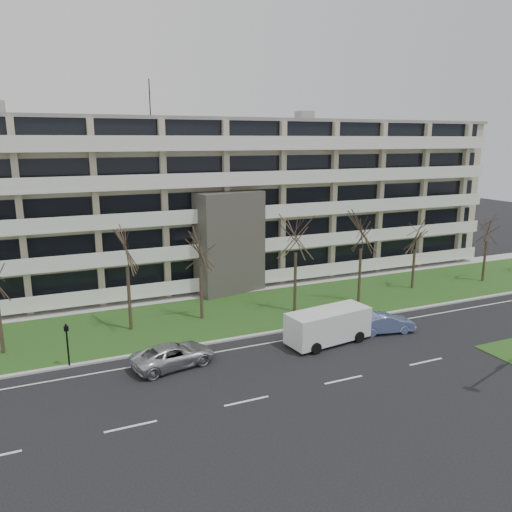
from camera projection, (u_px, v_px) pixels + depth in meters
name	position (u px, v px, depth m)	size (l,w,h in m)	color
ground	(344.00, 380.00, 28.50)	(160.00, 160.00, 0.00)	black
grass_verge	(254.00, 310.00, 40.11)	(90.00, 10.00, 0.06)	#2A501A
curb	(282.00, 331.00, 35.63)	(90.00, 0.35, 0.12)	#B2B2AD
sidewalk	(230.00, 291.00, 45.02)	(90.00, 2.00, 0.08)	#B2B2AD
lane_edge_line	(291.00, 339.00, 34.30)	(90.00, 0.12, 0.01)	white
apartment_building	(205.00, 199.00, 49.38)	(60.50, 15.10, 18.75)	#B2A58A
silver_pickup	(173.00, 355.00, 30.10)	(2.33, 5.05, 1.40)	silver
blue_sedan	(385.00, 323.00, 35.37)	(1.46, 4.19, 1.38)	#7D96D9
white_van	(329.00, 323.00, 33.52)	(6.09, 3.00, 2.27)	white
pedestrian_signal	(67.00, 340.00, 29.67)	(0.27, 0.22, 2.76)	black
tree_2	(126.00, 240.00, 34.44)	(4.25, 4.25, 8.50)	#382B21
tree_3	(200.00, 246.00, 36.85)	(3.68, 3.68, 7.36)	#382B21
tree_4	(296.00, 229.00, 38.27)	(4.29, 4.29, 8.58)	#382B21
tree_5	(362.00, 227.00, 40.67)	(4.11, 4.11, 8.22)	#382B21
tree_6	(416.00, 235.00, 44.79)	(3.25, 3.25, 6.50)	#382B21
tree_7	(488.00, 225.00, 47.01)	(3.55, 3.55, 7.10)	#382B21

